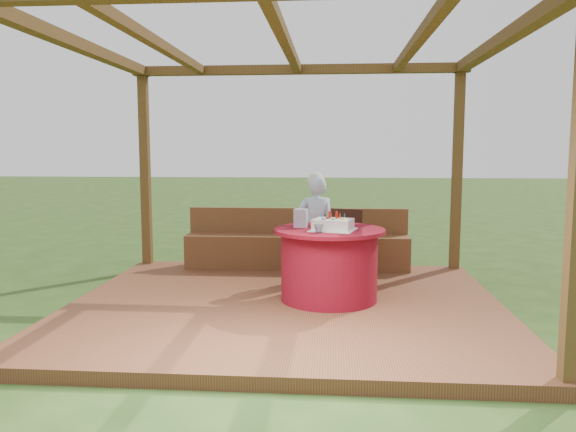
{
  "coord_description": "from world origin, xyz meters",
  "views": [
    {
      "loc": [
        0.49,
        -5.76,
        1.71
      ],
      "look_at": [
        0.0,
        0.25,
        1.0
      ],
      "focal_mm": 35.0,
      "sensor_mm": 36.0,
      "label": 1
    }
  ],
  "objects_px": {
    "gift_bag": "(301,218)",
    "drinking_glass": "(319,229)",
    "table": "(329,264)",
    "chair": "(344,241)",
    "elderly_woman": "(316,227)",
    "birthday_cake": "(333,224)",
    "bench": "(297,248)"
  },
  "relations": [
    {
      "from": "gift_bag",
      "to": "drinking_glass",
      "type": "bearing_deg",
      "value": -54.13
    },
    {
      "from": "table",
      "to": "chair",
      "type": "xyz_separation_m",
      "value": [
        0.18,
        1.07,
        0.08
      ]
    },
    {
      "from": "elderly_woman",
      "to": "birthday_cake",
      "type": "height_order",
      "value": "elderly_woman"
    },
    {
      "from": "table",
      "to": "elderly_woman",
      "type": "relative_size",
      "value": 0.88
    },
    {
      "from": "birthday_cake",
      "to": "elderly_woman",
      "type": "bearing_deg",
      "value": 102.28
    },
    {
      "from": "elderly_woman",
      "to": "birthday_cake",
      "type": "xyz_separation_m",
      "value": [
        0.21,
        -0.97,
        0.16
      ]
    },
    {
      "from": "bench",
      "to": "table",
      "type": "xyz_separation_m",
      "value": [
        0.45,
        -1.61,
        0.12
      ]
    },
    {
      "from": "table",
      "to": "drinking_glass",
      "type": "distance_m",
      "value": 0.54
    },
    {
      "from": "table",
      "to": "drinking_glass",
      "type": "relative_size",
      "value": 12.88
    },
    {
      "from": "chair",
      "to": "elderly_woman",
      "type": "bearing_deg",
      "value": -149.57
    },
    {
      "from": "elderly_woman",
      "to": "drinking_glass",
      "type": "bearing_deg",
      "value": -86.77
    },
    {
      "from": "table",
      "to": "drinking_glass",
      "type": "bearing_deg",
      "value": -108.01
    },
    {
      "from": "bench",
      "to": "elderly_woman",
      "type": "xyz_separation_m",
      "value": [
        0.28,
        -0.74,
        0.4
      ]
    },
    {
      "from": "table",
      "to": "elderly_woman",
      "type": "height_order",
      "value": "elderly_woman"
    },
    {
      "from": "elderly_woman",
      "to": "chair",
      "type": "bearing_deg",
      "value": 30.43
    },
    {
      "from": "birthday_cake",
      "to": "drinking_glass",
      "type": "distance_m",
      "value": 0.26
    },
    {
      "from": "gift_bag",
      "to": "drinking_glass",
      "type": "height_order",
      "value": "gift_bag"
    },
    {
      "from": "gift_bag",
      "to": "drinking_glass",
      "type": "xyz_separation_m",
      "value": [
        0.2,
        -0.39,
        -0.06
      ]
    },
    {
      "from": "bench",
      "to": "table",
      "type": "relative_size",
      "value": 2.56
    },
    {
      "from": "bench",
      "to": "drinking_glass",
      "type": "bearing_deg",
      "value": -79.9
    },
    {
      "from": "chair",
      "to": "gift_bag",
      "type": "relative_size",
      "value": 4.32
    },
    {
      "from": "bench",
      "to": "chair",
      "type": "relative_size",
      "value": 3.5
    },
    {
      "from": "bench",
      "to": "chair",
      "type": "height_order",
      "value": "chair"
    },
    {
      "from": "drinking_glass",
      "to": "chair",
      "type": "bearing_deg",
      "value": 78.44
    },
    {
      "from": "elderly_woman",
      "to": "drinking_glass",
      "type": "height_order",
      "value": "elderly_woman"
    },
    {
      "from": "elderly_woman",
      "to": "birthday_cake",
      "type": "distance_m",
      "value": 1.0
    },
    {
      "from": "bench",
      "to": "table",
      "type": "height_order",
      "value": "bench"
    },
    {
      "from": "gift_bag",
      "to": "birthday_cake",
      "type": "bearing_deg",
      "value": -17.97
    },
    {
      "from": "table",
      "to": "gift_bag",
      "type": "bearing_deg",
      "value": 167.03
    },
    {
      "from": "elderly_woman",
      "to": "drinking_glass",
      "type": "distance_m",
      "value": 1.2
    },
    {
      "from": "chair",
      "to": "birthday_cake",
      "type": "height_order",
      "value": "birthday_cake"
    },
    {
      "from": "drinking_glass",
      "to": "elderly_woman",
      "type": "bearing_deg",
      "value": 93.23
    }
  ]
}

